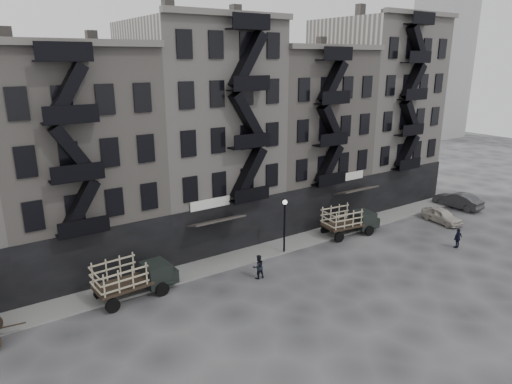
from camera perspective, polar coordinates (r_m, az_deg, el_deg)
ground at (r=31.74m, az=2.05°, el=-10.49°), size 140.00×140.00×0.00m
sidewalk at (r=34.50m, az=-1.66°, el=-8.05°), size 55.00×2.50×0.15m
building_midwest at (r=34.01m, az=-21.93°, el=3.59°), size 10.00×11.35×16.20m
building_center at (r=37.14m, az=-6.85°, el=7.23°), size 10.00×11.35×18.20m
building_mideast at (r=42.75m, az=5.25°, el=7.13°), size 10.00×11.35×16.20m
building_east at (r=49.45m, az=14.45°, el=9.70°), size 10.00×11.35×19.20m
lamp_post at (r=34.20m, az=3.59°, el=-3.39°), size 0.36×0.36×4.28m
stake_truck_west at (r=29.60m, az=-15.07°, el=-10.02°), size 5.24×2.43×2.57m
stake_truck_east at (r=39.02m, az=11.64°, el=-3.28°), size 5.18×2.57×2.51m
car_east at (r=44.58m, az=22.20°, el=-2.75°), size 1.94×3.99×1.31m
car_far at (r=49.52m, az=23.93°, el=-0.96°), size 1.85×4.74×1.54m
pedestrian_mid at (r=31.12m, az=0.28°, el=-9.32°), size 0.86×0.69×1.68m
policeman at (r=39.19m, az=23.91°, el=-5.30°), size 0.94×0.40×1.60m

